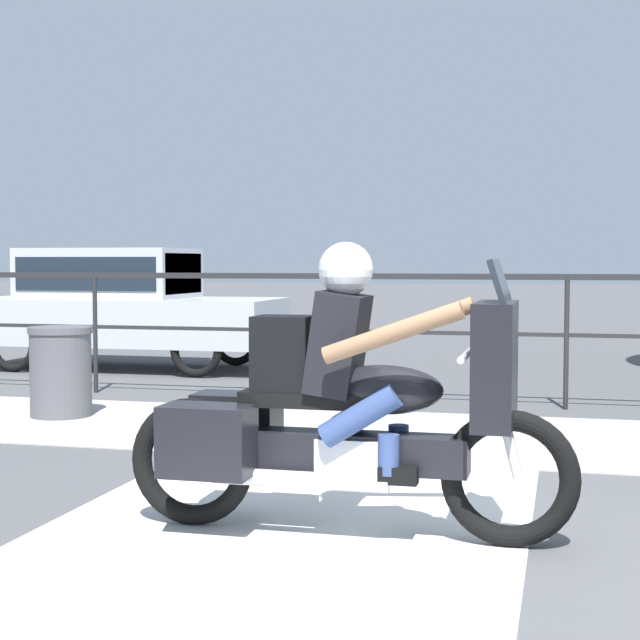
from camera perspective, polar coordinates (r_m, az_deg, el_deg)
ground_plane at (r=4.96m, az=14.01°, el=-13.85°), size 120.00×120.00×0.00m
sidewalk_band at (r=8.27m, az=14.07°, el=-6.85°), size 44.00×2.40×0.01m
crosswalk_band at (r=5.00m, az=-3.87°, el=-13.59°), size 2.63×6.00×0.01m
fence_railing at (r=9.95m, az=14.18°, el=0.94°), size 36.00×0.05×1.34m
motorcycle at (r=5.22m, az=1.41°, el=-5.01°), size 2.45×0.76×1.57m
parked_car at (r=13.64m, az=-11.57°, el=1.11°), size 4.17×1.63×1.64m
trash_bin at (r=9.54m, az=-14.85°, el=-2.93°), size 0.60×0.60×0.85m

